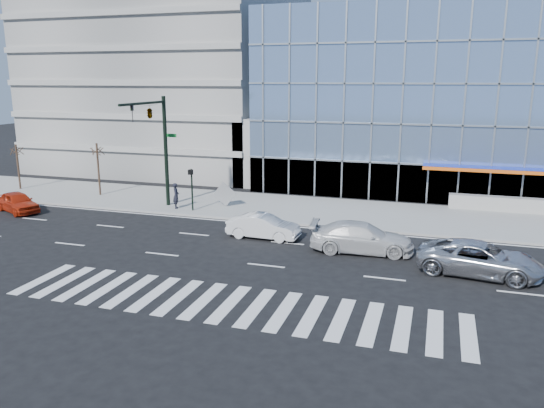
{
  "coord_description": "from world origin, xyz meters",
  "views": [
    {
      "loc": [
        8.07,
        -28.44,
        9.35
      ],
      "look_at": [
        -1.89,
        3.0,
        1.54
      ],
      "focal_mm": 35.0,
      "sensor_mm": 36.0,
      "label": 1
    }
  ],
  "objects_px": {
    "red_sedan": "(17,202)",
    "tilted_panel": "(224,194)",
    "silver_suv": "(480,259)",
    "street_tree_far": "(16,150)",
    "ped_signal_post": "(191,183)",
    "traffic_signal": "(155,126)",
    "pedestrian": "(176,196)",
    "white_sedan": "(263,226)",
    "street_tree_near": "(97,150)",
    "white_suv": "(362,238)"
  },
  "relations": [
    {
      "from": "white_sedan",
      "to": "tilted_panel",
      "type": "bearing_deg",
      "value": 40.94
    },
    {
      "from": "ped_signal_post",
      "to": "red_sedan",
      "type": "relative_size",
      "value": 0.7
    },
    {
      "from": "traffic_signal",
      "to": "tilted_panel",
      "type": "relative_size",
      "value": 6.15
    },
    {
      "from": "pedestrian",
      "to": "tilted_panel",
      "type": "height_order",
      "value": "pedestrian"
    },
    {
      "from": "silver_suv",
      "to": "pedestrian",
      "type": "height_order",
      "value": "pedestrian"
    },
    {
      "from": "tilted_panel",
      "to": "white_sedan",
      "type": "bearing_deg",
      "value": -56.64
    },
    {
      "from": "traffic_signal",
      "to": "white_sedan",
      "type": "xyz_separation_m",
      "value": [
        9.33,
        -4.0,
        -5.44
      ]
    },
    {
      "from": "street_tree_far",
      "to": "tilted_panel",
      "type": "height_order",
      "value": "street_tree_far"
    },
    {
      "from": "street_tree_near",
      "to": "traffic_signal",
      "type": "bearing_deg",
      "value": -22.71
    },
    {
      "from": "traffic_signal",
      "to": "street_tree_far",
      "type": "distance_m",
      "value": 15.53
    },
    {
      "from": "white_sedan",
      "to": "white_suv",
      "type": "bearing_deg",
      "value": -96.28
    },
    {
      "from": "ped_signal_post",
      "to": "pedestrian",
      "type": "distance_m",
      "value": 1.78
    },
    {
      "from": "white_suv",
      "to": "white_sedan",
      "type": "bearing_deg",
      "value": 76.57
    },
    {
      "from": "street_tree_near",
      "to": "street_tree_far",
      "type": "height_order",
      "value": "street_tree_near"
    },
    {
      "from": "silver_suv",
      "to": "red_sedan",
      "type": "bearing_deg",
      "value": 91.26
    },
    {
      "from": "ped_signal_post",
      "to": "street_tree_near",
      "type": "distance_m",
      "value": 9.97
    },
    {
      "from": "silver_suv",
      "to": "pedestrian",
      "type": "distance_m",
      "value": 21.51
    },
    {
      "from": "white_suv",
      "to": "pedestrian",
      "type": "distance_m",
      "value": 15.26
    },
    {
      "from": "ped_signal_post",
      "to": "white_sedan",
      "type": "height_order",
      "value": "ped_signal_post"
    },
    {
      "from": "ped_signal_post",
      "to": "tilted_panel",
      "type": "xyz_separation_m",
      "value": [
        1.71,
        1.91,
        -1.08
      ]
    },
    {
      "from": "white_sedan",
      "to": "street_tree_near",
      "type": "bearing_deg",
      "value": 68.73
    },
    {
      "from": "ped_signal_post",
      "to": "street_tree_far",
      "type": "xyz_separation_m",
      "value": [
        -17.5,
        2.56,
        1.3
      ]
    },
    {
      "from": "white_suv",
      "to": "red_sedan",
      "type": "xyz_separation_m",
      "value": [
        -24.85,
        1.57,
        -0.09
      ]
    },
    {
      "from": "traffic_signal",
      "to": "street_tree_near",
      "type": "height_order",
      "value": "traffic_signal"
    },
    {
      "from": "ped_signal_post",
      "to": "white_suv",
      "type": "height_order",
      "value": "ped_signal_post"
    },
    {
      "from": "street_tree_far",
      "to": "ped_signal_post",
      "type": "bearing_deg",
      "value": -8.31
    },
    {
      "from": "street_tree_near",
      "to": "street_tree_far",
      "type": "relative_size",
      "value": 1.09
    },
    {
      "from": "white_sedan",
      "to": "pedestrian",
      "type": "relative_size",
      "value": 2.35
    },
    {
      "from": "white_sedan",
      "to": "traffic_signal",
      "type": "bearing_deg",
      "value": 68.52
    },
    {
      "from": "silver_suv",
      "to": "traffic_signal",
      "type": "bearing_deg",
      "value": 80.18
    },
    {
      "from": "street_tree_far",
      "to": "red_sedan",
      "type": "bearing_deg",
      "value": -48.58
    },
    {
      "from": "ped_signal_post",
      "to": "white_sedan",
      "type": "distance_m",
      "value": 8.24
    },
    {
      "from": "street_tree_far",
      "to": "silver_suv",
      "type": "relative_size",
      "value": 0.66
    },
    {
      "from": "silver_suv",
      "to": "tilted_panel",
      "type": "relative_size",
      "value": 4.5
    },
    {
      "from": "traffic_signal",
      "to": "tilted_panel",
      "type": "height_order",
      "value": "traffic_signal"
    },
    {
      "from": "silver_suv",
      "to": "tilted_panel",
      "type": "height_order",
      "value": "tilted_panel"
    },
    {
      "from": "white_suv",
      "to": "tilted_panel",
      "type": "relative_size",
      "value": 4.35
    },
    {
      "from": "street_tree_far",
      "to": "red_sedan",
      "type": "distance_m",
      "value": 8.72
    },
    {
      "from": "ped_signal_post",
      "to": "silver_suv",
      "type": "xyz_separation_m",
      "value": [
        18.83,
        -7.01,
        -1.33
      ]
    },
    {
      "from": "silver_suv",
      "to": "pedestrian",
      "type": "xyz_separation_m",
      "value": [
        -20.24,
        7.28,
        0.27
      ]
    },
    {
      "from": "street_tree_far",
      "to": "silver_suv",
      "type": "distance_m",
      "value": 37.66
    },
    {
      "from": "red_sedan",
      "to": "tilted_panel",
      "type": "relative_size",
      "value": 3.29
    },
    {
      "from": "traffic_signal",
      "to": "red_sedan",
      "type": "bearing_deg",
      "value": -160.99
    },
    {
      "from": "white_suv",
      "to": "ped_signal_post",
      "type": "bearing_deg",
      "value": 62.44
    },
    {
      "from": "street_tree_far",
      "to": "pedestrian",
      "type": "distance_m",
      "value": 16.43
    },
    {
      "from": "street_tree_near",
      "to": "street_tree_far",
      "type": "distance_m",
      "value": 8.01
    },
    {
      "from": "street_tree_far",
      "to": "white_suv",
      "type": "height_order",
      "value": "street_tree_far"
    },
    {
      "from": "pedestrian",
      "to": "tilted_panel",
      "type": "xyz_separation_m",
      "value": [
        3.11,
        1.64,
        -0.02
      ]
    },
    {
      "from": "street_tree_far",
      "to": "tilted_panel",
      "type": "relative_size",
      "value": 2.98
    },
    {
      "from": "silver_suv",
      "to": "red_sedan",
      "type": "xyz_separation_m",
      "value": [
        -30.85,
        3.35,
        -0.09
      ]
    }
  ]
}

